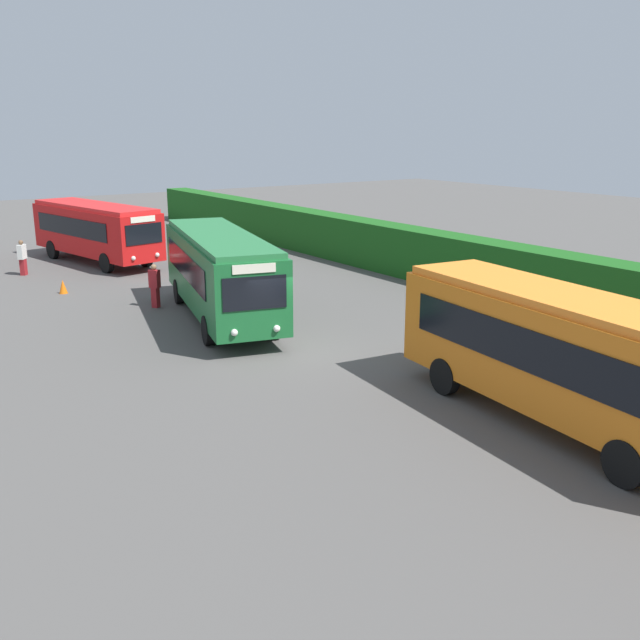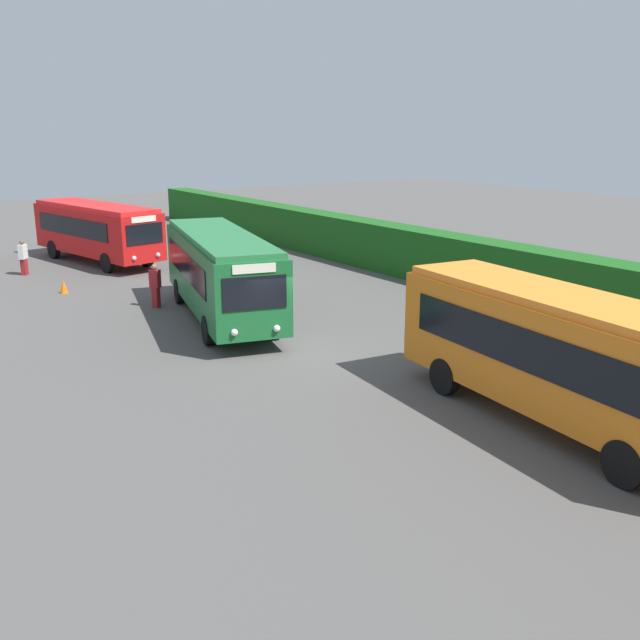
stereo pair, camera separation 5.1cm
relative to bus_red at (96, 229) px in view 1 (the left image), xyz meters
name	(u,v)px [view 1 (the left image)]	position (x,y,z in m)	size (l,w,h in m)	color
ground_plane	(280,350)	(18.72, -0.06, -1.79)	(113.75, 113.75, 0.00)	#514F4C
bus_red	(96,229)	(0.00, 0.00, 0.00)	(9.56, 4.20, 3.09)	red
bus_green	(221,271)	(14.17, 0.17, 0.07)	(10.22, 4.88, 3.23)	#19602D
bus_orange	(561,351)	(27.59, 2.37, 0.08)	(9.74, 3.41, 3.25)	orange
person_left	(22,257)	(1.25, -4.05, -0.89)	(0.54, 0.51, 1.71)	maroon
person_center	(155,285)	(11.02, -1.19, -0.86)	(0.48, 0.44, 1.75)	maroon
hedge_row	(520,275)	(18.72, 11.33, -0.62)	(68.88, 1.59, 2.33)	#1A5619
traffic_cone	(63,287)	(6.40, -3.57, -1.49)	(0.36, 0.36, 0.60)	orange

